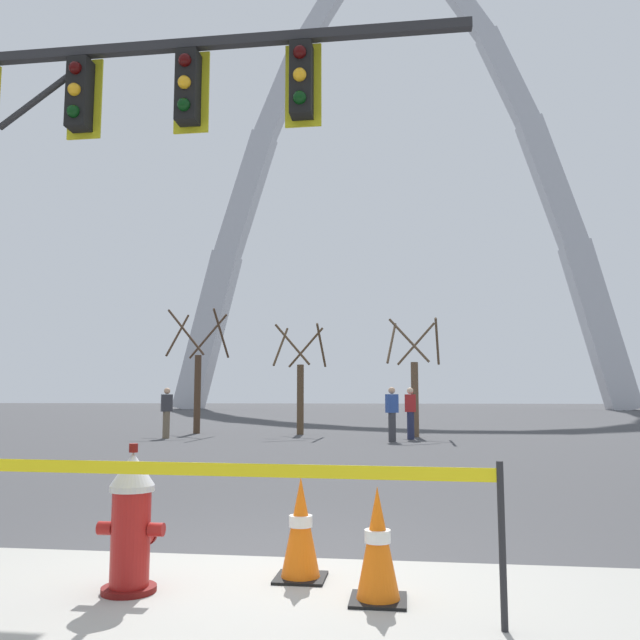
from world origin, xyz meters
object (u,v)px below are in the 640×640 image
traffic_cone_mid_sidewalk (301,529)px  traffic_signal_gantry (46,146)px  traffic_cone_by_hydrant (378,545)px  pedestrian_standing_center (392,414)px  monument_arch (394,200)px  pedestrian_walking_left (167,412)px  pedestrian_walking_right (410,413)px  fire_hydrant (132,522)px

traffic_cone_mid_sidewalk → traffic_signal_gantry: traffic_signal_gantry is taller
traffic_cone_by_hydrant → pedestrian_standing_center: size_ratio=0.46×
traffic_cone_mid_sidewalk → traffic_cone_by_hydrant: bearing=-37.5°
monument_arch → pedestrian_walking_left: 53.14m
traffic_cone_by_hydrant → traffic_signal_gantry: size_ratio=0.09×
pedestrian_walking_left → pedestrian_walking_right: bearing=3.7°
traffic_signal_gantry → monument_arch: monument_arch is taller
traffic_signal_gantry → pedestrian_walking_left: 13.61m
monument_arch → pedestrian_walking_left: (-6.47, -48.21, -21.41)m
fire_hydrant → monument_arch: (0.75, 63.87, 21.76)m
pedestrian_standing_center → traffic_cone_mid_sidewalk: bearing=-91.2°
traffic_cone_by_hydrant → monument_arch: size_ratio=0.01×
monument_arch → pedestrian_walking_left: monument_arch is taller
traffic_cone_by_hydrant → pedestrian_walking_right: size_ratio=0.46×
fire_hydrant → pedestrian_standing_center: pedestrian_standing_center is taller
fire_hydrant → traffic_signal_gantry: 5.53m
pedestrian_walking_right → pedestrian_walking_left: bearing=-176.3°
monument_arch → pedestrian_walking_right: 52.31m
traffic_cone_mid_sidewalk → pedestrian_standing_center: pedestrian_standing_center is taller
pedestrian_walking_left → pedestrian_walking_right: 7.68m
traffic_cone_mid_sidewalk → monument_arch: (-0.33, 63.42, 21.87)m
traffic_cone_mid_sidewalk → pedestrian_standing_center: 14.64m
pedestrian_walking_left → pedestrian_walking_right: same height
traffic_cone_by_hydrant → traffic_cone_mid_sidewalk: bearing=142.5°
traffic_signal_gantry → pedestrian_walking_right: size_ratio=4.92×
traffic_cone_by_hydrant → traffic_cone_mid_sidewalk: 0.72m
traffic_signal_gantry → traffic_cone_mid_sidewalk: bearing=-34.3°
traffic_signal_gantry → pedestrian_standing_center: (3.95, 12.15, -3.59)m
traffic_cone_by_hydrant → monument_arch: (-0.91, 63.86, 21.87)m
traffic_cone_mid_sidewalk → pedestrian_standing_center: bearing=88.8°
traffic_signal_gantry → fire_hydrant: bearing=-49.0°
fire_hydrant → traffic_cone_mid_sidewalk: size_ratio=1.36×
fire_hydrant → pedestrian_walking_right: size_ratio=0.62×
fire_hydrant → traffic_signal_gantry: traffic_signal_gantry is taller
traffic_cone_by_hydrant → monument_arch: monument_arch is taller
monument_arch → pedestrian_walking_right: (1.19, -47.71, -21.41)m
pedestrian_walking_left → pedestrian_standing_center: (7.12, -0.58, 0.00)m
traffic_cone_by_hydrant → monument_arch: 67.51m
traffic_cone_by_hydrant → pedestrian_walking_left: size_ratio=0.46×
fire_hydrant → traffic_cone_by_hydrant: size_ratio=1.36×
pedestrian_walking_left → monument_arch: bearing=82.4°
fire_hydrant → traffic_cone_mid_sidewalk: fire_hydrant is taller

